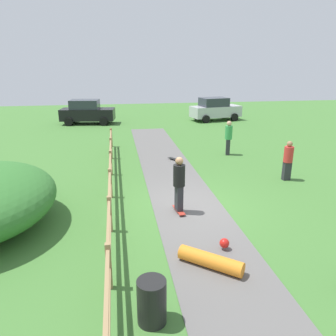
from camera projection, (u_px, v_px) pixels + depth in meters
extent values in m
plane|color=#427533|center=(188.00, 207.00, 11.21)|extent=(60.00, 60.00, 0.00)
cube|color=#605E5B|center=(188.00, 207.00, 11.20)|extent=(2.40, 28.00, 0.02)
cube|color=#997A51|center=(109.00, 266.00, 7.02)|extent=(0.12, 0.12, 1.10)
cube|color=#997A51|center=(110.00, 214.00, 9.44)|extent=(0.12, 0.12, 1.10)
cube|color=#997A51|center=(110.00, 183.00, 11.85)|extent=(0.12, 0.12, 1.10)
cube|color=#997A51|center=(111.00, 163.00, 14.27)|extent=(0.12, 0.12, 1.10)
cube|color=#997A51|center=(111.00, 148.00, 16.68)|extent=(0.12, 0.12, 1.10)
cube|color=#997A51|center=(111.00, 138.00, 19.10)|extent=(0.12, 0.12, 1.10)
cube|color=#997A51|center=(110.00, 198.00, 10.66)|extent=(0.08, 18.00, 0.09)
cube|color=#997A51|center=(109.00, 185.00, 10.52)|extent=(0.08, 18.00, 0.09)
cylinder|color=black|center=(152.00, 301.00, 6.12)|extent=(0.56, 0.56, 0.90)
cube|color=#B23326|center=(179.00, 210.00, 10.77)|extent=(0.31, 0.82, 0.02)
cylinder|color=silver|center=(174.00, 208.00, 11.01)|extent=(0.04, 0.06, 0.06)
cylinder|color=silver|center=(178.00, 207.00, 11.06)|extent=(0.04, 0.06, 0.06)
cylinder|color=silver|center=(179.00, 215.00, 10.50)|extent=(0.04, 0.06, 0.06)
cylinder|color=silver|center=(184.00, 214.00, 10.55)|extent=(0.04, 0.06, 0.06)
cube|color=#2D2D33|center=(179.00, 198.00, 10.63)|extent=(0.24, 0.34, 0.84)
cylinder|color=black|center=(179.00, 175.00, 10.40)|extent=(0.43, 0.43, 0.70)
sphere|color=#9E704C|center=(179.00, 161.00, 10.25)|extent=(0.25, 0.25, 0.25)
cylinder|color=orange|center=(210.00, 261.00, 7.82)|extent=(1.47, 1.30, 0.36)
sphere|color=red|center=(224.00, 243.00, 8.58)|extent=(0.26, 0.26, 0.26)
cube|color=black|center=(175.00, 159.00, 16.47)|extent=(0.64, 0.76, 0.02)
cylinder|color=silver|center=(170.00, 159.00, 16.61)|extent=(0.06, 0.07, 0.06)
cylinder|color=silver|center=(172.00, 158.00, 16.72)|extent=(0.06, 0.07, 0.06)
cylinder|color=silver|center=(178.00, 161.00, 16.25)|extent=(0.06, 0.07, 0.06)
cylinder|color=silver|center=(180.00, 161.00, 16.35)|extent=(0.06, 0.07, 0.06)
cube|color=#2D2D33|center=(228.00, 147.00, 17.47)|extent=(0.27, 0.36, 0.85)
cylinder|color=green|center=(229.00, 132.00, 17.23)|extent=(0.46, 0.46, 0.71)
sphere|color=tan|center=(229.00, 123.00, 17.08)|extent=(0.26, 0.26, 0.26)
cube|color=#2D2D33|center=(287.00, 171.00, 13.71)|extent=(0.34, 0.23, 0.78)
cylinder|color=red|center=(289.00, 154.00, 13.49)|extent=(0.41, 0.41, 0.65)
sphere|color=#9E704C|center=(290.00, 144.00, 13.35)|extent=(0.23, 0.23, 0.23)
cube|color=#B7B7BC|center=(216.00, 111.00, 27.86)|extent=(4.46, 2.52, 0.90)
cube|color=#2D333D|center=(214.00, 102.00, 27.55)|extent=(2.47, 1.98, 0.70)
cylinder|color=black|center=(224.00, 114.00, 29.24)|extent=(0.68, 0.37, 0.64)
cylinder|color=black|center=(234.00, 117.00, 27.67)|extent=(0.68, 0.37, 0.64)
cylinder|color=black|center=(197.00, 116.00, 28.32)|extent=(0.68, 0.37, 0.64)
cylinder|color=black|center=(206.00, 119.00, 26.76)|extent=(0.68, 0.37, 0.64)
cube|color=black|center=(88.00, 114.00, 26.25)|extent=(4.37, 2.19, 0.90)
cube|color=#2D333D|center=(85.00, 104.00, 25.99)|extent=(2.37, 1.81, 0.70)
cylinder|color=black|center=(107.00, 118.00, 27.27)|extent=(0.66, 0.31, 0.64)
cylinder|color=black|center=(104.00, 122.00, 25.60)|extent=(0.66, 0.31, 0.64)
cylinder|color=black|center=(74.00, 118.00, 27.17)|extent=(0.66, 0.31, 0.64)
cylinder|color=black|center=(69.00, 122.00, 25.50)|extent=(0.66, 0.31, 0.64)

